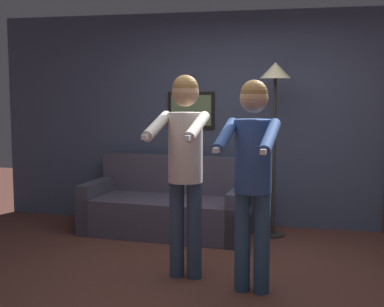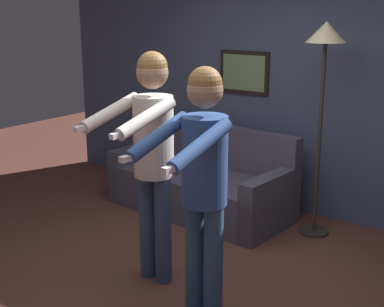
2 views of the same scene
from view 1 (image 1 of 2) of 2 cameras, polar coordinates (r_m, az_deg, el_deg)
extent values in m
plane|color=brown|center=(4.72, 2.70, -13.65)|extent=(12.00, 12.00, 0.00)
cube|color=#434D67|center=(6.55, 6.04, 3.61)|extent=(6.40, 0.06, 2.60)
cube|color=black|center=(6.62, -0.09, 4.64)|extent=(0.58, 0.02, 0.45)
cube|color=#6F8A5D|center=(6.60, -0.12, 4.64)|extent=(0.50, 0.01, 0.37)
cube|color=#4C4556|center=(6.23, -2.70, -6.66)|extent=(1.96, 1.00, 0.42)
cube|color=#4C4556|center=(6.47, -1.65, -2.22)|extent=(1.91, 0.29, 0.45)
cube|color=#454454|center=(6.55, -9.91, -5.37)|extent=(0.23, 0.86, 0.58)
cube|color=#484654|center=(5.97, 5.21, -6.45)|extent=(0.23, 0.86, 0.58)
cylinder|color=#332D28|center=(6.25, 8.59, -8.53)|extent=(0.28, 0.28, 0.02)
cylinder|color=#332D28|center=(6.09, 8.73, -0.40)|extent=(0.04, 0.04, 1.76)
cone|color=#F9EAB7|center=(6.05, 8.89, 8.76)|extent=(0.35, 0.35, 0.18)
cylinder|color=#354B69|center=(4.76, -1.64, -8.08)|extent=(0.13, 0.13, 0.85)
cylinder|color=#354B69|center=(4.72, 0.25, -8.20)|extent=(0.13, 0.13, 0.85)
cylinder|color=silver|center=(4.61, -0.71, 0.65)|extent=(0.30, 0.30, 0.60)
sphere|color=#9E7556|center=(4.59, -0.72, 6.50)|extent=(0.23, 0.23, 0.23)
sphere|color=brown|center=(4.59, -0.72, 7.01)|extent=(0.22, 0.22, 0.22)
cylinder|color=silver|center=(4.40, -3.74, 3.00)|extent=(0.11, 0.54, 0.23)
cube|color=white|center=(4.16, -4.85, 1.82)|extent=(0.04, 0.15, 0.04)
cylinder|color=silver|center=(4.31, 0.56, 2.93)|extent=(0.11, 0.54, 0.23)
cube|color=white|center=(4.06, -0.32, 1.73)|extent=(0.04, 0.15, 0.04)
cylinder|color=#305174|center=(4.45, 5.40, -9.33)|extent=(0.13, 0.13, 0.83)
cylinder|color=#305174|center=(4.42, 7.46, -9.46)|extent=(0.13, 0.13, 0.83)
cylinder|color=#2D4C8C|center=(4.30, 6.55, -0.27)|extent=(0.30, 0.30, 0.59)
sphere|color=#9E7556|center=(4.27, 6.63, 5.85)|extent=(0.23, 0.23, 0.23)
sphere|color=brown|center=(4.27, 6.64, 6.38)|extent=(0.22, 0.22, 0.22)
cylinder|color=#2D4C8C|center=(4.07, 3.59, 1.94)|extent=(0.13, 0.52, 0.25)
cube|color=white|center=(3.85, 2.73, 0.42)|extent=(0.05, 0.15, 0.04)
cylinder|color=#2D4C8C|center=(4.01, 8.33, 1.81)|extent=(0.13, 0.52, 0.25)
cube|color=white|center=(3.78, 7.73, 0.25)|extent=(0.05, 0.15, 0.04)
camera|label=2|loc=(2.12, 56.95, 15.77)|focal=50.00mm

